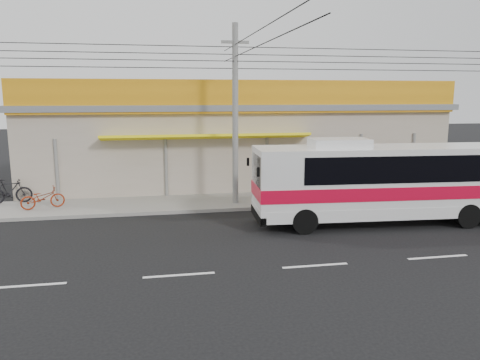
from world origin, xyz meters
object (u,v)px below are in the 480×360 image
(utility_pole, at_px, (235,57))
(motorbike_red, at_px, (43,198))
(motorbike_dark, at_px, (10,191))
(coach_bus, at_px, (398,178))

(utility_pole, bearing_deg, motorbike_red, 176.82)
(motorbike_dark, xyz_separation_m, utility_pole, (10.00, -1.77, 5.89))
(coach_bus, xyz_separation_m, utility_pole, (-5.74, 3.96, 4.81))
(motorbike_red, xyz_separation_m, utility_pole, (8.34, -0.46, 5.98))
(motorbike_dark, distance_m, utility_pole, 11.75)
(coach_bus, xyz_separation_m, motorbike_red, (-14.09, 4.42, -1.18))
(motorbike_red, relative_size, utility_pole, 0.05)
(coach_bus, relative_size, motorbike_dark, 5.94)
(motorbike_red, distance_m, motorbike_dark, 2.12)
(motorbike_dark, relative_size, utility_pole, 0.05)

